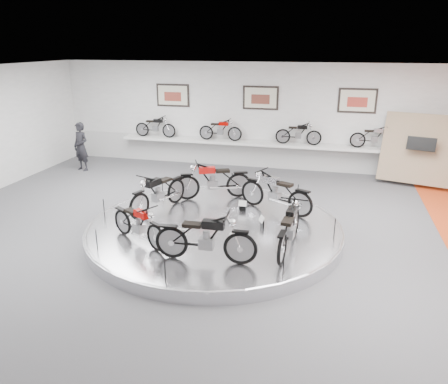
% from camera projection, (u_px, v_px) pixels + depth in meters
% --- Properties ---
extents(floor, '(16.00, 16.00, 0.00)m').
position_uv_depth(floor, '(211.00, 240.00, 10.87)').
color(floor, '#4E4E50').
rests_on(floor, ground).
extents(ceiling, '(16.00, 16.00, 0.00)m').
position_uv_depth(ceiling, '(210.00, 74.00, 9.57)').
color(ceiling, white).
rests_on(ceiling, wall_back).
extents(wall_back, '(16.00, 0.00, 16.00)m').
position_uv_depth(wall_back, '(260.00, 116.00, 16.65)').
color(wall_back, white).
rests_on(wall_back, floor).
extents(dado_band, '(15.68, 0.04, 1.10)m').
position_uv_depth(dado_band, '(259.00, 153.00, 17.10)').
color(dado_band, '#BCBCBA').
rests_on(dado_band, floor).
extents(display_platform, '(6.40, 6.40, 0.30)m').
position_uv_depth(display_platform, '(214.00, 230.00, 11.10)').
color(display_platform, silver).
rests_on(display_platform, floor).
extents(platform_rim, '(6.40, 6.40, 0.10)m').
position_uv_depth(platform_rim, '(214.00, 225.00, 11.06)').
color(platform_rim, '#B2B2BA').
rests_on(platform_rim, display_platform).
extents(shelf, '(11.00, 0.55, 0.10)m').
position_uv_depth(shelf, '(258.00, 144.00, 16.69)').
color(shelf, silver).
rests_on(shelf, wall_back).
extents(poster_left, '(1.35, 0.06, 0.88)m').
position_uv_depth(poster_left, '(173.00, 95.00, 17.19)').
color(poster_left, beige).
rests_on(poster_left, wall_back).
extents(poster_center, '(1.35, 0.06, 0.88)m').
position_uv_depth(poster_center, '(261.00, 98.00, 16.38)').
color(poster_center, beige).
rests_on(poster_center, wall_back).
extents(poster_right, '(1.35, 0.06, 0.88)m').
position_uv_depth(poster_right, '(357.00, 101.00, 15.58)').
color(poster_right, beige).
rests_on(poster_right, wall_back).
extents(display_panel, '(2.56, 1.52, 2.30)m').
position_uv_depth(display_panel, '(419.00, 149.00, 14.77)').
color(display_panel, '#94725E').
rests_on(display_panel, floor).
extents(shelf_bike_a, '(1.22, 0.43, 0.73)m').
position_uv_depth(shelf_bike_a, '(155.00, 128.00, 17.53)').
color(shelf_bike_a, black).
rests_on(shelf_bike_a, shelf).
extents(shelf_bike_b, '(1.22, 0.43, 0.73)m').
position_uv_depth(shelf_bike_b, '(220.00, 131.00, 16.90)').
color(shelf_bike_b, '#950300').
rests_on(shelf_bike_b, shelf).
extents(shelf_bike_c, '(1.22, 0.43, 0.73)m').
position_uv_depth(shelf_bike_c, '(298.00, 135.00, 16.21)').
color(shelf_bike_c, black).
rests_on(shelf_bike_c, shelf).
extents(shelf_bike_d, '(1.22, 0.43, 0.73)m').
position_uv_depth(shelf_bike_d, '(374.00, 139.00, 15.59)').
color(shelf_bike_d, '#AAA9AE').
rests_on(shelf_bike_d, shelf).
extents(bike_a, '(1.99, 1.34, 1.10)m').
position_uv_depth(bike_a, '(276.00, 192.00, 11.75)').
color(bike_a, '#AAA9AE').
rests_on(bike_a, display_platform).
extents(bike_b, '(2.03, 1.37, 1.13)m').
position_uv_depth(bike_b, '(213.00, 180.00, 12.71)').
color(bike_b, '#AF0E0B').
rests_on(bike_b, display_platform).
extents(bike_c, '(1.24, 1.96, 1.09)m').
position_uv_depth(bike_c, '(158.00, 192.00, 11.77)').
color(bike_c, black).
rests_on(bike_c, display_platform).
extents(bike_d, '(1.68, 1.29, 0.95)m').
position_uv_depth(bike_d, '(138.00, 223.00, 9.90)').
color(bike_d, '#950300').
rests_on(bike_d, display_platform).
extents(bike_e, '(1.88, 0.74, 1.09)m').
position_uv_depth(bike_e, '(205.00, 237.00, 9.01)').
color(bike_e, black).
rests_on(bike_e, display_platform).
extents(bike_f, '(0.81, 1.86, 1.07)m').
position_uv_depth(bike_f, '(289.00, 228.00, 9.51)').
color(bike_f, black).
rests_on(bike_f, display_platform).
extents(visitor, '(0.78, 0.63, 1.84)m').
position_uv_depth(visitor, '(81.00, 147.00, 16.57)').
color(visitor, black).
rests_on(visitor, floor).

